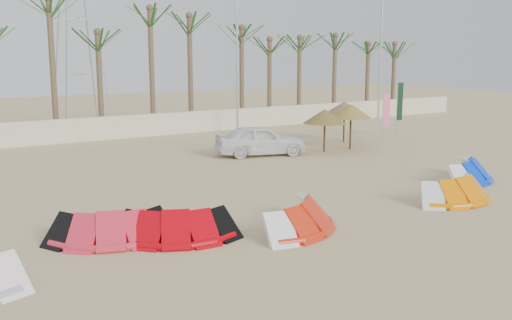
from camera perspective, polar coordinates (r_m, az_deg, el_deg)
ground at (r=14.55m, az=13.41°, el=-8.60°), size 120.00×120.00×0.00m
boundary_wall at (r=33.13m, az=-15.60°, el=3.04°), size 60.00×0.30×1.30m
palm_line at (r=34.57m, az=-15.80°, el=12.95°), size 52.00×4.00×7.70m
lamp_c at (r=34.50m, az=-1.87°, el=12.21°), size 1.25×0.14×11.00m
lamp_d at (r=42.10m, az=12.43°, el=11.64°), size 1.25×0.14×11.00m
pylon at (r=39.19m, az=-16.94°, el=3.09°), size 3.00×3.00×14.00m
kite_red_left at (r=15.21m, az=-14.68°, el=-6.18°), size 3.54×2.40×0.90m
kite_red_mid at (r=15.01m, az=-8.53°, el=-6.17°), size 3.62×2.61×0.90m
kite_red_right at (r=15.71m, az=3.71°, el=-5.32°), size 3.73×2.80×0.90m
kite_orange at (r=19.65m, az=18.81°, el=-2.66°), size 3.12×1.60×0.90m
kite_blue at (r=23.07m, az=19.94°, el=-0.86°), size 3.45×2.50×0.90m
parasol_left at (r=28.07m, az=6.90°, el=4.36°), size 2.14×2.14×2.11m
parasol_mid at (r=29.01m, az=9.48°, el=4.84°), size 2.09×2.09×2.29m
parasol_right at (r=31.45m, az=8.84°, el=5.16°), size 2.27×2.27×2.23m
flag_pink at (r=32.51m, az=12.79°, el=4.80°), size 0.44×0.14×2.78m
flag_green at (r=34.01m, az=14.11°, el=5.54°), size 0.45×0.05×3.33m
car at (r=26.99m, az=0.43°, el=1.99°), size 4.60×2.99×1.46m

